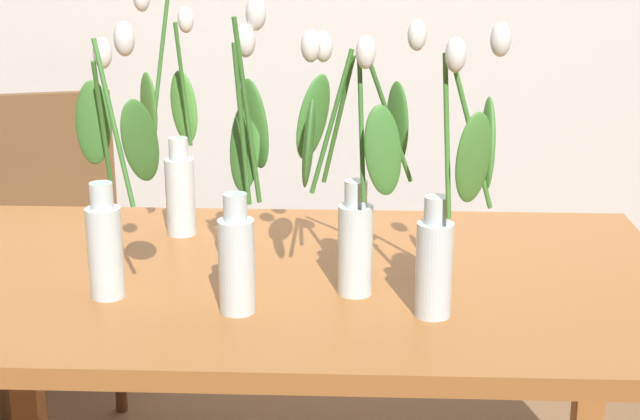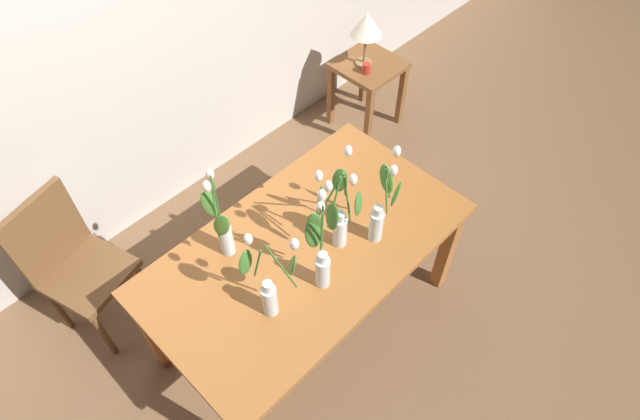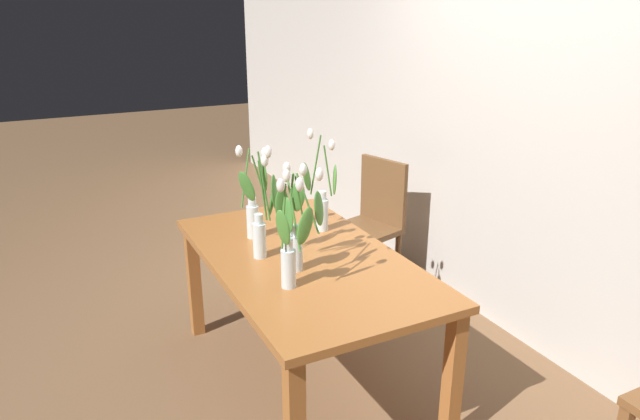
# 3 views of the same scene
# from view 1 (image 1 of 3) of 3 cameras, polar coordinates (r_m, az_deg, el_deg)

# --- Properties ---
(dining_table) EXTENTS (1.60, 0.90, 0.74)m
(dining_table) POSITION_cam_1_polar(r_m,az_deg,el_deg) (2.00, -1.66, -6.28)
(dining_table) COLOR #A3602D
(dining_table) RESTS_ON ground
(tulip_vase_0) EXTENTS (0.20, 0.22, 0.54)m
(tulip_vase_0) POSITION_cam_1_polar(r_m,az_deg,el_deg) (1.84, -12.66, 0.21)
(tulip_vase_0) COLOR silver
(tulip_vase_0) RESTS_ON dining_table
(tulip_vase_1) EXTENTS (0.26, 0.21, 0.53)m
(tulip_vase_1) POSITION_cam_1_polar(r_m,az_deg,el_deg) (1.80, 2.04, 1.71)
(tulip_vase_1) COLOR silver
(tulip_vase_1) RESTS_ON dining_table
(tulip_vase_2) EXTENTS (0.11, 0.14, 0.58)m
(tulip_vase_2) POSITION_cam_1_polar(r_m,az_deg,el_deg) (1.74, -4.79, -0.23)
(tulip_vase_2) COLOR silver
(tulip_vase_2) RESTS_ON dining_table
(tulip_vase_3) EXTENTS (0.13, 0.23, 0.58)m
(tulip_vase_3) POSITION_cam_1_polar(r_m,az_deg,el_deg) (2.18, -8.70, 3.04)
(tulip_vase_3) COLOR silver
(tulip_vase_3) RESTS_ON dining_table
(tulip_vase_4) EXTENTS (0.15, 0.18, 0.54)m
(tulip_vase_4) POSITION_cam_1_polar(r_m,az_deg,el_deg) (1.72, 7.78, -0.78)
(tulip_vase_4) COLOR silver
(tulip_vase_4) RESTS_ON dining_table
(dining_chair) EXTENTS (0.49, 0.49, 0.93)m
(dining_chair) POSITION_cam_1_polar(r_m,az_deg,el_deg) (3.05, -15.81, -1.04)
(dining_chair) COLOR brown
(dining_chair) RESTS_ON ground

